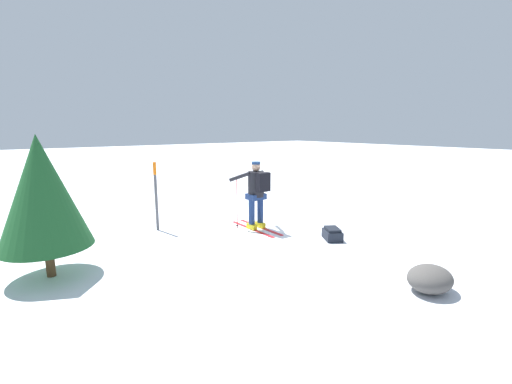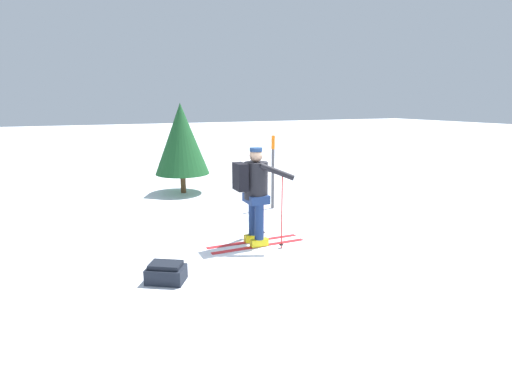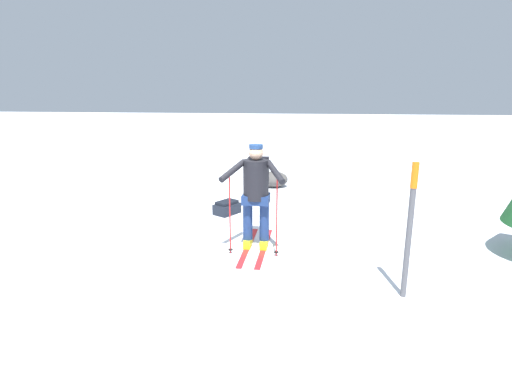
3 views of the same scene
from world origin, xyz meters
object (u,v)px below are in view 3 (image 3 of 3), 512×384
object	(u,v)px
skier	(256,188)
trail_marker	(410,221)
rock_boulder	(274,179)
dropped_backpack	(227,208)

from	to	relation	value
skier	trail_marker	xyz separation A→B (m)	(-1.96, 1.33, -0.01)
skier	rock_boulder	size ratio (longest dim) A/B	2.29
skier	trail_marker	distance (m)	2.37
rock_boulder	skier	bearing A→B (deg)	91.25
rock_boulder	dropped_backpack	bearing A→B (deg)	73.72
trail_marker	rock_boulder	xyz separation A→B (m)	(2.06, -5.49, -0.75)
trail_marker	rock_boulder	size ratio (longest dim) A/B	2.26
dropped_backpack	trail_marker	distance (m)	4.18
skier	dropped_backpack	xyz separation A→B (m)	(0.82, -1.67, -0.83)
skier	trail_marker	bearing A→B (deg)	145.85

